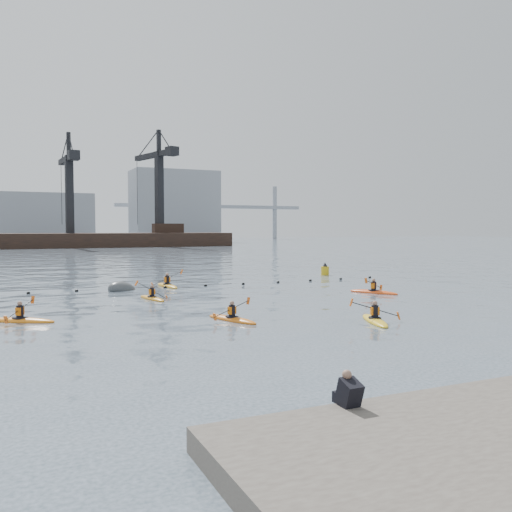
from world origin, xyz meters
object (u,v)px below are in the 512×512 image
at_px(kayaker_4, 374,292).
at_px(kayaker_5, 167,285).
at_px(nav_buoy, 325,271).
at_px(mooring_buoy, 122,290).
at_px(kayaker_3, 152,298).
at_px(kayaker_1, 375,320).
at_px(kayaker_2, 20,320).
at_px(kayaker_0, 232,318).

relative_size(kayaker_4, kayaker_5, 0.93).
bearing_deg(nav_buoy, kayaker_5, -167.28).
bearing_deg(nav_buoy, mooring_buoy, -167.07).
xyz_separation_m(kayaker_3, nav_buoy, (18.31, 10.01, 0.30)).
bearing_deg(kayaker_1, kayaker_4, 74.56).
relative_size(kayaker_3, kayaker_4, 0.94).
relative_size(kayaker_2, kayaker_4, 0.96).
bearing_deg(nav_buoy, kayaker_3, -151.33).
xyz_separation_m(kayaker_2, mooring_buoy, (6.63, 10.90, -0.10)).
height_order(kayaker_3, mooring_buoy, kayaker_3).
distance_m(kayaker_5, mooring_buoy, 3.52).
distance_m(kayaker_1, kayaker_5, 19.04).
relative_size(kayaker_2, kayaker_5, 0.89).
bearing_deg(kayaker_5, kayaker_1, -81.54).
bearing_deg(mooring_buoy, kayaker_3, -82.63).
height_order(kayaker_5, nav_buoy, kayaker_5).
distance_m(kayaker_3, nav_buoy, 20.87).
bearing_deg(kayaker_5, kayaker_2, -136.37).
bearing_deg(mooring_buoy, kayaker_4, -30.37).
distance_m(kayaker_0, kayaker_4, 13.76).
distance_m(kayaker_1, kayaker_3, 14.07).
bearing_deg(nav_buoy, kayaker_0, -131.44).
height_order(kayaker_0, kayaker_5, kayaker_5).
distance_m(kayaker_0, kayaker_1, 6.55).
relative_size(kayaker_0, mooring_buoy, 1.38).
height_order(kayaker_5, mooring_buoy, kayaker_5).
distance_m(kayaker_0, kayaker_5, 15.45).
relative_size(kayaker_5, nav_buoy, 2.75).
height_order(kayaker_1, nav_buoy, nav_buoy).
xyz_separation_m(kayaker_2, kayaker_4, (21.36, 2.27, 0.00)).
bearing_deg(kayaker_5, nav_buoy, 6.87).
bearing_deg(kayaker_4, mooring_buoy, -57.53).
bearing_deg(nav_buoy, kayaker_2, -149.24).
height_order(kayaker_1, kayaker_4, same).
bearing_deg(kayaker_1, kayaker_2, 176.52).
bearing_deg(kayaker_2, kayaker_3, -21.85).
relative_size(kayaker_1, nav_buoy, 2.63).
distance_m(kayaker_5, nav_buoy, 16.01).
bearing_deg(kayaker_2, nav_buoy, -26.67).
bearing_deg(kayaker_5, mooring_buoy, -171.92).
xyz_separation_m(kayaker_5, mooring_buoy, (-3.42, -0.85, -0.11)).
bearing_deg(kayaker_3, kayaker_1, -69.30).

